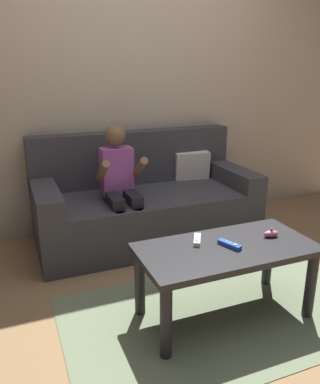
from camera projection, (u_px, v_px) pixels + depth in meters
ground_plane at (224, 317)px, 2.22m from camera, size 9.14×9.14×0.00m
wall_back at (132, 82)px, 3.26m from camera, size 4.57×0.05×2.50m
couch at (145, 203)px, 3.20m from camera, size 1.75×0.80×0.85m
person_seated_on_couch at (120, 183)px, 2.86m from camera, size 0.33×0.41×0.97m
coffee_table at (226, 258)px, 2.13m from camera, size 0.98×0.48×0.43m
area_rug at (223, 314)px, 2.24m from camera, size 1.82×1.05×0.01m
game_remote_blue_near_edge at (230, 245)px, 2.10m from camera, size 0.08×0.14×0.03m
nunchuk_pink at (271, 234)px, 2.22m from camera, size 0.10×0.06×0.05m
game_remote_white_far_corner at (197, 240)px, 2.16m from camera, size 0.10×0.14×0.03m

